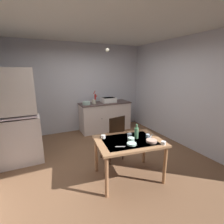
{
  "coord_description": "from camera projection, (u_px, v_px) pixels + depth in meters",
  "views": [
    {
      "loc": [
        -1.31,
        -3.09,
        1.91
      ],
      "look_at": [
        0.19,
        0.07,
        1.03
      ],
      "focal_mm": 26.86,
      "sensor_mm": 36.0,
      "label": 1
    }
  ],
  "objects": [
    {
      "name": "teacup_mint",
      "position": [
        163.0,
        143.0,
        2.73
      ],
      "size": [
        0.08,
        0.08,
        0.06
      ],
      "primitive_type": "cylinder",
      "color": "white",
      "rests_on": "dining_table"
    },
    {
      "name": "hand_pump",
      "position": [
        95.0,
        98.0,
        5.18
      ],
      "size": [
        0.05,
        0.27,
        0.39
      ],
      "color": "#B21E19",
      "rests_on": "counter_cabinet"
    },
    {
      "name": "wall_right",
      "position": [
        182.0,
        92.0,
        4.29
      ],
      "size": [
        0.1,
        4.17,
        2.7
      ],
      "primitive_type": "cube",
      "color": "silver",
      "rests_on": "ground"
    },
    {
      "name": "serving_bowl_wide",
      "position": [
        152.0,
        141.0,
        2.83
      ],
      "size": [
        0.18,
        0.18,
        0.04
      ],
      "primitive_type": "cylinder",
      "color": "tan",
      "rests_on": "dining_table"
    },
    {
      "name": "soup_bowl_small",
      "position": [
        132.0,
        144.0,
        2.73
      ],
      "size": [
        0.16,
        0.16,
        0.03
      ],
      "primitive_type": "cylinder",
      "color": "#ADD1C1",
      "rests_on": "dining_table"
    },
    {
      "name": "stoneware_crock",
      "position": [
        94.0,
        102.0,
        5.11
      ],
      "size": [
        0.13,
        0.13,
        0.12
      ],
      "primitive_type": "cylinder",
      "color": "beige",
      "rests_on": "counter_cabinet"
    },
    {
      "name": "wall_back",
      "position": [
        79.0,
        88.0,
        5.22
      ],
      "size": [
        4.28,
        0.1,
        2.7
      ],
      "primitive_type": "cube",
      "color": "silver",
      "rests_on": "ground"
    },
    {
      "name": "sauce_dish",
      "position": [
        131.0,
        139.0,
        2.88
      ],
      "size": [
        0.11,
        0.11,
        0.06
      ],
      "primitive_type": "cylinder",
      "color": "#ADD1C1",
      "rests_on": "dining_table"
    },
    {
      "name": "table_knife",
      "position": [
        151.0,
        136.0,
        3.1
      ],
      "size": [
        0.16,
        0.14,
        0.0
      ],
      "primitive_type": "cube",
      "rotation": [
        0.0,
        0.0,
        3.83
      ],
      "color": "silver",
      "rests_on": "dining_table"
    },
    {
      "name": "dining_table",
      "position": [
        129.0,
        145.0,
        2.93
      ],
      "size": [
        1.24,
        0.98,
        0.72
      ],
      "color": "#956845",
      "rests_on": "ground"
    },
    {
      "name": "counter_cabinet",
      "position": [
        105.0,
        116.0,
        5.42
      ],
      "size": [
        1.61,
        0.64,
        0.9
      ],
      "color": "silver",
      "rests_on": "ground"
    },
    {
      "name": "sink_basin",
      "position": [
        108.0,
        100.0,
        5.34
      ],
      "size": [
        0.44,
        0.34,
        0.15
      ],
      "color": "white",
      "rests_on": "counter_cabinet"
    },
    {
      "name": "ground_plane",
      "position": [
        106.0,
        158.0,
        3.72
      ],
      "size": [
        5.18,
        5.18,
        0.0
      ],
      "primitive_type": "plane",
      "color": "brown"
    },
    {
      "name": "hutch_cabinet",
      "position": [
        17.0,
        121.0,
        3.33
      ],
      "size": [
        0.84,
        0.46,
        1.96
      ],
      "color": "silver",
      "rests_on": "ground"
    },
    {
      "name": "glass_bottle",
      "position": [
        136.0,
        133.0,
        2.98
      ],
      "size": [
        0.07,
        0.07,
        0.26
      ],
      "color": "#4C7F56",
      "rests_on": "dining_table"
    },
    {
      "name": "chair_far_side",
      "position": [
        114.0,
        138.0,
        3.54
      ],
      "size": [
        0.46,
        0.46,
        1.0
      ],
      "color": "#3A2415",
      "rests_on": "ground"
    },
    {
      "name": "ceiling_slab",
      "position": [
        104.0,
        23.0,
        3.05
      ],
      "size": [
        4.28,
        4.17,
        0.1
      ],
      "primitive_type": "cube",
      "color": "silver"
    },
    {
      "name": "teaspoon_near_bowl",
      "position": [
        120.0,
        147.0,
        2.66
      ],
      "size": [
        0.15,
        0.08,
        0.0
      ],
      "primitive_type": "cube",
      "rotation": [
        0.0,
        0.0,
        5.88
      ],
      "color": "beige",
      "rests_on": "dining_table"
    },
    {
      "name": "mug_dark",
      "position": [
        148.0,
        136.0,
        3.01
      ],
      "size": [
        0.07,
        0.07,
        0.07
      ],
      "primitive_type": "cylinder",
      "color": "#9EB2C6",
      "rests_on": "dining_table"
    },
    {
      "name": "teacup_cream",
      "position": [
        103.0,
        137.0,
        2.99
      ],
      "size": [
        0.08,
        0.08,
        0.06
      ],
      "primitive_type": "cylinder",
      "color": "white",
      "rests_on": "dining_table"
    },
    {
      "name": "mug_tall",
      "position": [
        130.0,
        135.0,
        3.03
      ],
      "size": [
        0.09,
        0.09,
        0.07
      ],
      "primitive_type": "cylinder",
      "color": "#9EB2C6",
      "rests_on": "dining_table"
    },
    {
      "name": "pendant_bulb",
      "position": [
        107.0,
        50.0,
        3.46
      ],
      "size": [
        0.08,
        0.08,
        0.08
      ],
      "primitive_type": "sphere",
      "color": "#F9EFCC"
    },
    {
      "name": "mixing_bowl_counter",
      "position": [
        86.0,
        103.0,
        4.99
      ],
      "size": [
        0.23,
        0.23,
        0.09
      ],
      "primitive_type": "cylinder",
      "color": "#ADD1C1",
      "rests_on": "counter_cabinet"
    }
  ]
}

